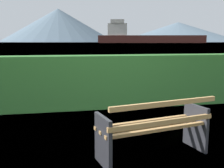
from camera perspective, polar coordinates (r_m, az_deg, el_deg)
name	(u,v)px	position (r m, az deg, el deg)	size (l,w,h in m)	color
ground_plane	(152,155)	(4.00, 8.54, -14.95)	(1400.00, 1400.00, 0.00)	olive
water_surface	(59,43)	(310.16, -11.26, 8.71)	(620.00, 620.00, 0.00)	#6B8EA3
park_bench	(155,128)	(3.80, 9.16, -9.43)	(1.68, 0.88, 0.87)	tan
hedge_row	(111,81)	(6.65, -0.19, 0.67)	(7.77, 0.68, 1.29)	#387A33
cargo_ship_large	(143,36)	(291.03, 6.66, 10.15)	(114.19, 43.27, 24.44)	#471E19
distant_hills	(43,29)	(595.09, -14.72, 11.50)	(870.07, 324.14, 71.58)	slate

